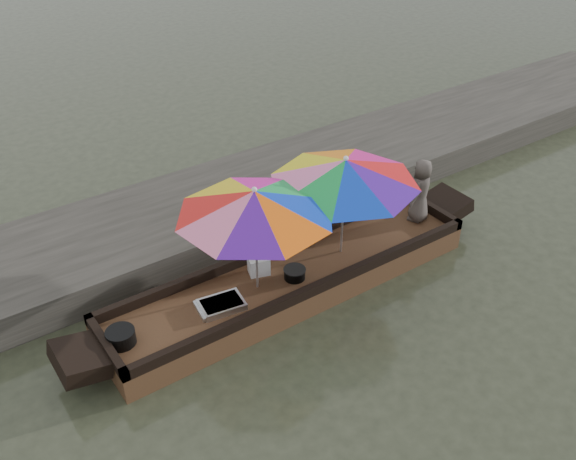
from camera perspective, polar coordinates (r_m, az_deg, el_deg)
water at (r=9.17m, az=0.36°, el=-5.48°), size 80.00×80.00×0.00m
dock at (r=10.56m, az=-6.50°, el=1.86°), size 22.00×2.20×0.50m
boat_hull at (r=9.06m, az=0.36°, el=-4.62°), size 5.51×1.20×0.35m
cooking_pot at (r=8.08m, az=-14.64°, el=-9.19°), size 0.36×0.36×0.19m
tray_crayfish at (r=8.39m, az=-5.91°, el=-6.62°), size 0.62×0.47×0.09m
tray_scallop at (r=8.41m, az=-6.16°, el=-6.67°), size 0.62×0.47×0.06m
charcoal_grill at (r=8.81m, az=0.59°, el=-3.93°), size 0.29×0.29×0.14m
supply_bag at (r=8.87m, az=-2.62°, el=-3.15°), size 0.33×0.30×0.26m
vendor at (r=10.01m, az=11.72°, el=3.48°), size 0.60×0.52×1.03m
umbrella_bow at (r=8.24m, az=-2.86°, el=-0.86°), size 2.46×2.46×1.55m
umbrella_stern at (r=8.95m, az=4.93°, el=2.13°), size 2.16×2.16×1.55m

